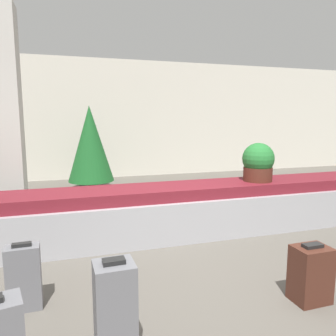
{
  "coord_description": "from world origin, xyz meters",
  "views": [
    {
      "loc": [
        -1.3,
        -2.97,
        1.6
      ],
      "look_at": [
        0.0,
        1.21,
        0.95
      ],
      "focal_mm": 35.0,
      "sensor_mm": 36.0,
      "label": 1
    }
  ],
  "objects": [
    {
      "name": "ground_plane",
      "position": [
        0.0,
        0.0,
        0.0
      ],
      "size": [
        18.0,
        18.0,
        0.0
      ],
      "primitive_type": "plane",
      "color": "#59544C"
    },
    {
      "name": "back_wall",
      "position": [
        0.0,
        6.1,
        1.6
      ],
      "size": [
        18.0,
        0.06,
        3.2
      ],
      "color": "beige",
      "rests_on": "ground_plane"
    },
    {
      "name": "carousel",
      "position": [
        0.0,
        1.21,
        0.33
      ],
      "size": [
        7.29,
        0.86,
        0.7
      ],
      "color": "#9E9EA3",
      "rests_on": "ground_plane"
    },
    {
      "name": "pillar",
      "position": [
        -2.15,
        2.28,
        1.6
      ],
      "size": [
        0.49,
        0.49,
        3.2
      ],
      "color": "beige",
      "rests_on": "ground_plane"
    },
    {
      "name": "suitcase_1",
      "position": [
        0.7,
        -0.76,
        0.25
      ],
      "size": [
        0.32,
        0.25,
        0.53
      ],
      "rotation": [
        0.0,
        0.0,
        0.01
      ],
      "color": "#472319",
      "rests_on": "ground_plane"
    },
    {
      "name": "suitcase_2",
      "position": [
        -1.04,
        -0.96,
        0.34
      ],
      "size": [
        0.27,
        0.24,
        0.71
      ],
      "rotation": [
        0.0,
        0.0,
        0.03
      ],
      "color": "slate",
      "rests_on": "ground_plane"
    },
    {
      "name": "suitcase_3",
      "position": [
        -1.7,
        -0.14,
        0.28
      ],
      "size": [
        0.28,
        0.17,
        0.58
      ],
      "rotation": [
        0.0,
        0.0,
        0.03
      ],
      "color": "slate",
      "rests_on": "ground_plane"
    },
    {
      "name": "potted_plant_0",
      "position": [
        1.38,
        1.18,
        0.97
      ],
      "size": [
        0.46,
        0.46,
        0.56
      ],
      "color": "#4C2319",
      "rests_on": "carousel"
    },
    {
      "name": "decorated_tree",
      "position": [
        -0.78,
        4.73,
        1.04
      ],
      "size": [
        1.04,
        1.04,
        1.91
      ],
      "color": "#4C331E",
      "rests_on": "ground_plane"
    }
  ]
}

